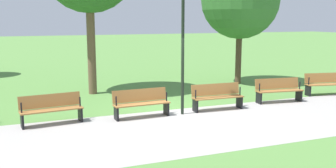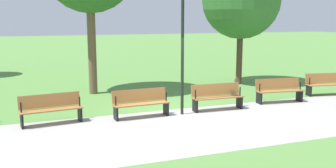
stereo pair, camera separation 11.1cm
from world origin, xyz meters
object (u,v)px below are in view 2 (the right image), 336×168
Objects in this scene: bench_6 at (141,102)px; tree_0 at (241,0)px; bench_5 at (217,96)px; bench_3 at (327,84)px; bench_7 at (51,108)px; bench_4 at (279,90)px; lamp_post at (183,20)px.

tree_0 reaches higher than bench_6.
bench_3 is at bearing -171.23° from bench_5.
bench_3 and bench_7 have the same top height.
bench_6 is 8.27m from tree_0.
bench_4 is at bearing 173.40° from bench_7.
bench_7 is at bearing 24.25° from tree_0.
tree_0 is at bearing -93.69° from bench_4.
bench_3 is 1.02× the size of bench_5.
bench_7 is at bearing 6.60° from bench_4.
bench_5 is 2.74m from bench_6.
bench_7 is (2.73, -0.21, 0.00)m from bench_6.
tree_0 reaches higher than bench_4.
bench_4 is at bearing 19.75° from bench_3.
bench_4 and bench_5 have the same top height.
bench_3 is at bearing 175.59° from bench_7.
bench_7 is (5.47, -0.21, 0.00)m from bench_5.
lamp_post is at bearing 17.48° from bench_3.
bench_3 is at bearing -164.64° from bench_4.
tree_0 reaches higher than bench_7.
bench_5 is at bearing 171.21° from bench_7.
lamp_post is (6.80, 0.77, 2.61)m from bench_3.
bench_6 is at bearing 8.79° from bench_4.
bench_5 and bench_6 have the same top height.
tree_0 is (-0.73, -4.02, 3.49)m from bench_4.
tree_0 is 1.29× the size of lamp_post.
bench_6 is (8.17, 0.63, 0.00)m from bench_3.
bench_7 is 10.39m from tree_0.
lamp_post reaches higher than bench_6.
lamp_post is (4.83, 4.38, -0.88)m from tree_0.
bench_6 is at bearing 169.02° from bench_7.
bench_4 is at bearing 179.99° from bench_6.
bench_5 is 5.47m from bench_7.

